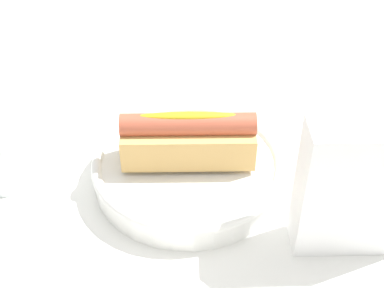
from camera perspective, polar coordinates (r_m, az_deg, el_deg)
ground_plane at (r=0.64m, az=-0.39°, el=-3.90°), size 2.40×2.40×0.00m
serving_bowl at (r=0.63m, az=-0.00°, el=-2.60°), size 0.23×0.23×0.04m
hotdog_front at (r=0.60m, az=-0.00°, el=0.59°), size 0.16×0.07×0.06m
water_glass at (r=0.65m, az=-19.78°, el=-0.68°), size 0.07×0.07×0.09m
napkin_box at (r=0.54m, az=17.02°, el=-4.58°), size 0.12×0.06×0.15m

